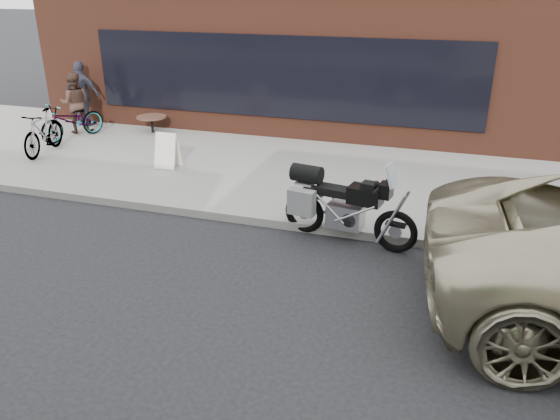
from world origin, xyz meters
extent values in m
plane|color=black|center=(0.00, 0.00, 0.00)|extent=(120.00, 120.00, 0.00)
cube|color=gray|center=(0.00, 7.00, 0.07)|extent=(44.00, 6.00, 0.15)
cube|color=#582A1C|center=(-2.00, 14.00, 2.25)|extent=(14.00, 10.00, 4.50)
cube|color=black|center=(-2.00, 8.97, 1.70)|extent=(10.00, 0.08, 2.00)
torus|color=black|center=(0.07, 4.04, 0.34)|extent=(0.71, 0.24, 0.70)
torus|color=black|center=(1.61, 3.76, 0.34)|extent=(0.71, 0.24, 0.70)
cube|color=#B7B7BC|center=(0.79, 3.91, 0.44)|extent=(0.62, 0.41, 0.40)
cube|color=black|center=(1.10, 3.85, 0.86)|extent=(0.57, 0.42, 0.27)
cube|color=black|center=(0.58, 3.95, 0.84)|extent=(0.62, 0.39, 0.13)
cube|color=black|center=(0.22, 4.01, 0.75)|extent=(0.35, 0.28, 0.15)
cube|color=black|center=(1.40, 3.80, 0.99)|extent=(0.23, 0.28, 0.23)
cube|color=silver|center=(1.48, 3.78, 1.25)|extent=(0.20, 0.33, 0.35)
cylinder|color=black|center=(1.33, 3.81, 1.07)|extent=(0.16, 0.73, 0.03)
cube|color=#B7B7BC|center=(0.10, 4.03, 0.90)|extent=(0.34, 0.36, 0.03)
cube|color=slate|center=(0.09, 3.76, 0.65)|extent=(0.47, 0.26, 0.42)
cylinder|color=black|center=(0.10, 4.03, 1.04)|extent=(0.55, 0.38, 0.29)
cylinder|color=#B7B7BC|center=(0.41, 4.15, 0.37)|extent=(0.58, 0.19, 0.20)
imported|color=gray|center=(-6.95, 7.33, 0.62)|extent=(1.16, 1.89, 0.94)
imported|color=gray|center=(-6.79, 6.05, 0.65)|extent=(0.76, 1.73, 1.01)
cube|color=white|center=(-3.55, 5.91, 0.53)|extent=(0.48, 0.24, 0.77)
cube|color=white|center=(-3.55, 6.11, 0.53)|extent=(0.48, 0.24, 0.77)
cylinder|color=black|center=(-5.34, 8.46, 0.35)|extent=(0.07, 0.07, 0.40)
cylinder|color=brown|center=(-5.34, 8.46, 0.57)|extent=(0.78, 0.78, 0.04)
imported|color=#452D25|center=(-7.23, 7.89, 0.93)|extent=(0.95, 0.88, 1.57)
imported|color=#3E3E4F|center=(-7.52, 8.60, 1.03)|extent=(1.04, 0.45, 1.76)
camera|label=1|loc=(2.22, -4.06, 3.98)|focal=35.00mm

